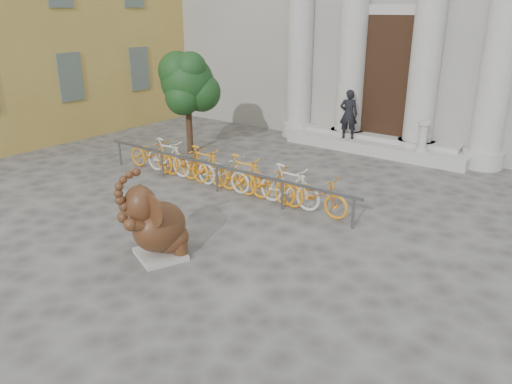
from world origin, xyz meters
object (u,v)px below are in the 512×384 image
Objects in this scene: elephant_statue at (157,225)px; pedestrian at (349,114)px; bike_rack at (223,170)px; tree at (188,83)px.

pedestrian is at bearing 117.03° from elephant_statue.
bike_rack is 3.98m from tree.
pedestrian is at bearing 42.71° from tree.
bike_rack is 5.01× the size of pedestrian.
pedestrian is at bearing 82.12° from bike_rack.
tree is (-3.02, 1.93, 1.73)m from bike_rack.
elephant_statue is at bearing 71.71° from pedestrian.
pedestrian is (3.77, 3.48, -1.07)m from tree.
tree is 5.24m from pedestrian.
elephant_statue is at bearing -50.89° from tree.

